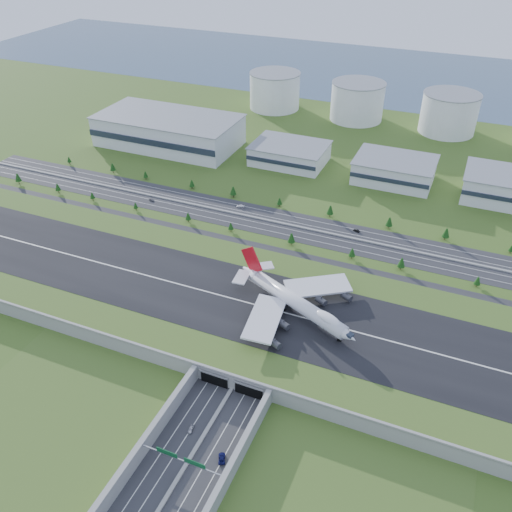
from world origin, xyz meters
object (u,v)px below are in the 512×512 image
at_px(car_4, 152,200).
at_px(boeing_747, 295,301).
at_px(car_5, 357,231).
at_px(car_0, 191,429).
at_px(fuel_tank_a, 275,91).
at_px(car_2, 222,458).
at_px(car_7, 240,206).

bearing_deg(car_4, boeing_747, -117.92).
xyz_separation_m(boeing_747, car_5, (7.46, 101.79, -14.05)).
bearing_deg(car_0, boeing_747, 70.13).
distance_m(fuel_tank_a, car_2, 416.15).
bearing_deg(car_2, car_4, -75.07).
bearing_deg(car_5, car_2, 13.92).
bearing_deg(boeing_747, fuel_tank_a, 137.55).
height_order(boeing_747, car_7, boeing_747).
distance_m(car_4, car_7, 65.02).
xyz_separation_m(car_4, car_5, (146.68, 16.13, 0.06)).
relative_size(fuel_tank_a, car_2, 8.71).
xyz_separation_m(boeing_747, car_2, (1.19, -87.21, -13.97)).
relative_size(car_0, car_2, 0.76).
bearing_deg(fuel_tank_a, boeing_747, -66.97).
height_order(car_0, car_4, car_0).
xyz_separation_m(fuel_tank_a, car_0, (113.77, -386.77, -16.64)).
bearing_deg(car_5, car_0, 8.20).
relative_size(fuel_tank_a, car_4, 12.87).
height_order(fuel_tank_a, car_7, fuel_tank_a).
height_order(boeing_747, car_0, boeing_747).
bearing_deg(car_5, boeing_747, 11.63).
bearing_deg(car_4, fuel_tank_a, 1.45).
bearing_deg(boeing_747, car_7, 151.29).
relative_size(boeing_747, car_2, 12.85).
relative_size(fuel_tank_a, car_5, 11.43).
xyz_separation_m(car_0, car_4, (-122.41, 165.24, -0.08)).
bearing_deg(boeing_747, car_5, 110.33).
bearing_deg(car_0, car_5, 74.44).
distance_m(car_2, car_4, 222.71).
xyz_separation_m(car_2, car_5, (6.27, 189.00, -0.08)).
relative_size(fuel_tank_a, car_0, 11.54).
height_order(car_2, car_5, car_2).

